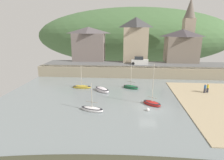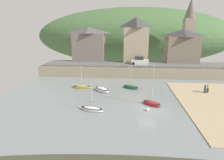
# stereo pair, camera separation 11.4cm
# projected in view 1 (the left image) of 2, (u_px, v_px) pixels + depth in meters

# --- Properties ---
(ground) EXTENTS (48.00, 41.00, 0.61)m
(ground) POSITION_uv_depth(u_px,v_px,m) (175.00, 148.00, 17.31)
(ground) COLOR gray
(quay_seawall) EXTENTS (48.00, 9.40, 2.40)m
(quay_seawall) POSITION_uv_depth(u_px,v_px,m) (141.00, 71.00, 43.07)
(quay_seawall) COLOR gray
(quay_seawall) RESTS_ON ground
(hillside_backdrop) EXTENTS (80.00, 44.00, 22.54)m
(hillside_backdrop) POSITION_uv_depth(u_px,v_px,m) (134.00, 36.00, 77.56)
(hillside_backdrop) COLOR #46693C
(hillside_backdrop) RESTS_ON ground
(waterfront_building_left) EXTENTS (8.74, 4.66, 8.98)m
(waterfront_building_left) POSITION_uv_depth(u_px,v_px,m) (89.00, 44.00, 50.04)
(waterfront_building_left) COLOR slate
(waterfront_building_left) RESTS_ON ground
(waterfront_building_centre) EXTENTS (6.49, 6.11, 11.39)m
(waterfront_building_centre) POSITION_uv_depth(u_px,v_px,m) (136.00, 39.00, 48.72)
(waterfront_building_centre) COLOR tan
(waterfront_building_centre) RESTS_ON ground
(waterfront_building_right) EXTENTS (8.35, 5.74, 8.39)m
(waterfront_building_right) POSITION_uv_depth(u_px,v_px,m) (182.00, 46.00, 48.18)
(waterfront_building_right) COLOR #766A5D
(waterfront_building_right) RESTS_ON ground
(church_with_spire) EXTENTS (3.00, 3.00, 16.41)m
(church_with_spire) POSITION_uv_depth(u_px,v_px,m) (188.00, 29.00, 50.69)
(church_with_spire) COLOR gray
(church_with_spire) RESTS_ON ground
(sailboat_nearest_shore) EXTENTS (3.35, 3.28, 0.98)m
(sailboat_nearest_shore) POSITION_uv_depth(u_px,v_px,m) (102.00, 90.00, 33.36)
(sailboat_nearest_shore) COLOR white
(sailboat_nearest_shore) RESTS_ON ground
(dinghy_open_wooden) EXTENTS (3.45, 1.94, 4.17)m
(dinghy_open_wooden) POSITION_uv_depth(u_px,v_px,m) (92.00, 109.00, 25.50)
(dinghy_open_wooden) COLOR white
(dinghy_open_wooden) RESTS_ON ground
(sailboat_tall_mast) EXTENTS (3.00, 2.69, 6.32)m
(sailboat_tall_mast) POSITION_uv_depth(u_px,v_px,m) (152.00, 103.00, 27.44)
(sailboat_tall_mast) COLOR #A41C19
(sailboat_tall_mast) RESTS_ON ground
(motorboat_with_cabin) EXTENTS (3.30, 2.49, 4.60)m
(motorboat_with_cabin) POSITION_uv_depth(u_px,v_px,m) (131.00, 87.00, 35.12)
(motorboat_with_cabin) COLOR #175630
(motorboat_with_cabin) RESTS_ON ground
(fishing_boat_green) EXTENTS (3.52, 1.34, 4.43)m
(fishing_boat_green) POSITION_uv_depth(u_px,v_px,m) (82.00, 87.00, 35.35)
(fishing_boat_green) COLOR gold
(fishing_boat_green) RESTS_ON ground
(parked_car_near_slipway) EXTENTS (4.22, 2.02, 1.95)m
(parked_car_near_slipway) POSITION_uv_depth(u_px,v_px,m) (140.00, 61.00, 45.66)
(parked_car_near_slipway) COLOR silver
(parked_car_near_slipway) RESTS_ON ground
(person_on_slipway) EXTENTS (0.34, 0.34, 1.62)m
(person_on_slipway) POSITION_uv_depth(u_px,v_px,m) (205.00, 88.00, 32.17)
(person_on_slipway) COLOR #282833
(person_on_slipway) RESTS_ON ground
(person_near_water) EXTENTS (0.34, 0.34, 1.62)m
(person_near_water) POSITION_uv_depth(u_px,v_px,m) (208.00, 88.00, 32.35)
(person_near_water) COLOR #282833
(person_near_water) RESTS_ON ground
(mooring_buoy) EXTENTS (0.52, 0.52, 0.52)m
(mooring_buoy) POSITION_uv_depth(u_px,v_px,m) (148.00, 110.00, 25.51)
(mooring_buoy) COLOR silver
(mooring_buoy) RESTS_ON ground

